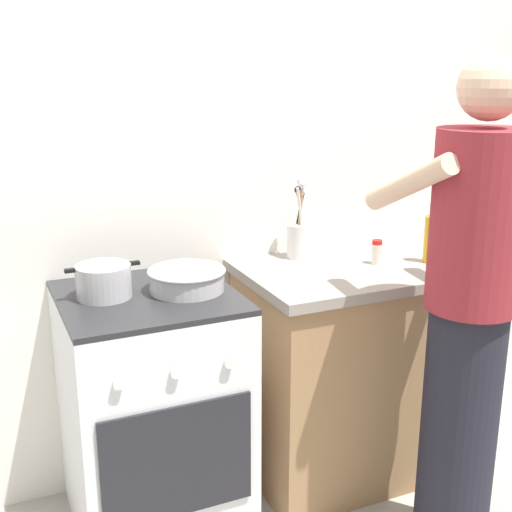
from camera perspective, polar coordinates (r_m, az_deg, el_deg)
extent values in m
cube|color=silver|center=(2.74, -0.38, 7.38)|extent=(3.20, 0.10, 2.50)
cube|color=#99724C|center=(2.85, 9.09, -9.77)|extent=(0.96, 0.56, 0.86)
cube|color=gray|center=(2.69, 9.51, -1.10)|extent=(1.00, 0.60, 0.04)
cube|color=silver|center=(2.52, -8.86, -13.22)|extent=(0.60, 0.60, 0.88)
cube|color=#232326|center=(2.33, -9.33, -3.52)|extent=(0.60, 0.60, 0.02)
cube|color=black|center=(2.28, -6.68, -17.18)|extent=(0.51, 0.01, 0.40)
cylinder|color=silver|center=(2.07, -11.74, -10.72)|extent=(0.04, 0.01, 0.04)
cylinder|color=silver|center=(2.11, -6.91, -9.97)|extent=(0.04, 0.01, 0.04)
cylinder|color=silver|center=(2.17, -2.30, -9.18)|extent=(0.04, 0.01, 0.04)
cylinder|color=#B2B2B7|center=(2.31, -12.96, -2.12)|extent=(0.19, 0.19, 0.11)
cube|color=black|center=(2.28, -15.71, -1.22)|extent=(0.04, 0.02, 0.01)
cube|color=black|center=(2.32, -10.42, -0.59)|extent=(0.04, 0.02, 0.01)
cylinder|color=#B7B7BC|center=(2.34, -5.98, -2.08)|extent=(0.26, 0.26, 0.08)
torus|color=#B7B7BC|center=(2.33, -6.00, -1.28)|extent=(0.28, 0.28, 0.01)
cylinder|color=silver|center=(2.73, 3.71, 1.29)|extent=(0.10, 0.10, 0.14)
cylinder|color=#B7BABF|center=(2.71, 3.83, 3.13)|extent=(0.02, 0.03, 0.30)
sphere|color=#B7BABF|center=(2.68, 3.89, 6.44)|extent=(0.03, 0.03, 0.03)
cylinder|color=silver|center=(2.70, 3.94, 3.01)|extent=(0.07, 0.03, 0.28)
sphere|color=silver|center=(2.67, 4.00, 6.20)|extent=(0.03, 0.03, 0.03)
cylinder|color=black|center=(2.73, 3.60, 2.91)|extent=(0.06, 0.02, 0.25)
sphere|color=black|center=(2.70, 3.65, 5.69)|extent=(0.03, 0.03, 0.03)
cylinder|color=#9E7547|center=(2.71, 3.75, 2.71)|extent=(0.01, 0.04, 0.23)
sphere|color=#9E7547|center=(2.69, 3.80, 5.33)|extent=(0.03, 0.03, 0.03)
cylinder|color=silver|center=(2.69, 10.34, 0.17)|extent=(0.04, 0.04, 0.08)
cylinder|color=red|center=(2.67, 10.39, 1.18)|extent=(0.04, 0.04, 0.02)
cylinder|color=gold|center=(2.74, 14.82, 1.40)|extent=(0.06, 0.06, 0.19)
cylinder|color=gold|center=(2.72, 14.98, 3.69)|extent=(0.03, 0.03, 0.04)
cylinder|color=black|center=(2.71, 15.02, 4.23)|extent=(0.03, 0.03, 0.02)
cylinder|color=black|center=(2.47, 17.01, -14.08)|extent=(0.26, 0.26, 0.90)
cylinder|color=maroon|center=(2.21, 18.55, 2.84)|extent=(0.30, 0.30, 0.58)
sphere|color=#D3AA8C|center=(2.16, 19.54, 13.50)|extent=(0.20, 0.20, 0.20)
cylinder|color=#D3AA8C|center=(2.18, 13.02, 6.08)|extent=(0.07, 0.41, 0.24)
cylinder|color=#D3AA8C|center=(2.40, 19.57, 6.44)|extent=(0.07, 0.41, 0.24)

